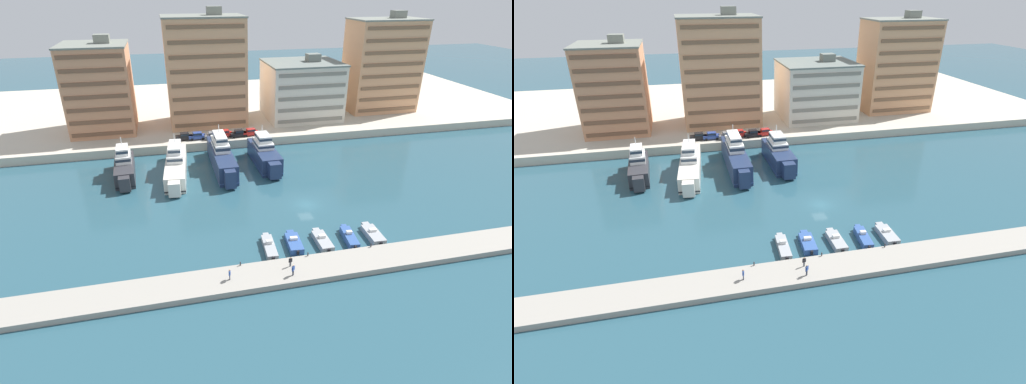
{
  "view_description": "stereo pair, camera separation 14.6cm",
  "coord_description": "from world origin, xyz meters",
  "views": [
    {
      "loc": [
        -23.47,
        -60.45,
        35.55
      ],
      "look_at": [
        -8.99,
        2.36,
        2.5
      ],
      "focal_mm": 28.0,
      "sensor_mm": 36.0,
      "label": 1
    },
    {
      "loc": [
        -23.33,
        -60.48,
        35.55
      ],
      "look_at": [
        -8.99,
        2.36,
        2.5
      ],
      "focal_mm": 28.0,
      "sensor_mm": 36.0,
      "label": 2
    }
  ],
  "objects": [
    {
      "name": "car_red_center_right",
      "position": [
        -3.1,
        34.18,
        3.05
      ],
      "size": [
        4.25,
        2.25,
        1.8
      ],
      "color": "red",
      "rests_on": "quay_promenade"
    },
    {
      "name": "motorboat_blue_left",
      "position": [
        -6.29,
        -11.89,
        0.52
      ],
      "size": [
        2.46,
        6.06,
        1.44
      ],
      "color": "#33569E",
      "rests_on": "ground"
    },
    {
      "name": "apartment_block_far_left",
      "position": [
        -39.08,
        47.35,
        12.93
      ],
      "size": [
        15.9,
        16.44,
        23.59
      ],
      "color": "tan",
      "rests_on": "quay_promenade"
    },
    {
      "name": "car_red_center_left",
      "position": [
        -9.71,
        34.63,
        3.05
      ],
      "size": [
        4.23,
        2.2,
        1.8
      ],
      "color": "red",
      "rests_on": "quay_promenade"
    },
    {
      "name": "quay_promenade",
      "position": [
        0.0,
        66.54,
        1.04
      ],
      "size": [
        180.0,
        70.0,
        2.08
      ],
      "primitive_type": "cube",
      "color": "beige",
      "rests_on": "ground"
    },
    {
      "name": "pedestrian_near_edge",
      "position": [
        -8.73,
        -17.82,
        1.79
      ],
      "size": [
        0.58,
        0.3,
        1.54
      ],
      "color": "#4C515B",
      "rests_on": "pier_dock"
    },
    {
      "name": "car_grey_mid_left",
      "position": [
        -12.75,
        33.75,
        3.05
      ],
      "size": [
        4.24,
        2.22,
        1.8
      ],
      "color": "slate",
      "rests_on": "quay_promenade"
    },
    {
      "name": "yacht_ivory_left",
      "position": [
        -22.53,
        19.22,
        2.25
      ],
      "size": [
        5.67,
        22.41,
        8.05
      ],
      "color": "silver",
      "rests_on": "ground"
    },
    {
      "name": "pier_dock",
      "position": [
        0.0,
        -18.51,
        0.44
      ],
      "size": [
        120.0,
        5.39,
        0.87
      ],
      "primitive_type": "cube",
      "color": "#9E998E",
      "rests_on": "ground"
    },
    {
      "name": "apartment_block_mid_left",
      "position": [
        14.6,
        47.55,
        9.83
      ],
      "size": [
        20.42,
        17.88,
        17.41
      ],
      "color": "silver",
      "rests_on": "quay_promenade"
    },
    {
      "name": "bollard_west",
      "position": [
        -15.49,
        -16.06,
        1.2
      ],
      "size": [
        0.2,
        0.2,
        0.61
      ],
      "color": "#2D2D33",
      "rests_on": "pier_dock"
    },
    {
      "name": "motorboat_grey_center",
      "position": [
        6.75,
        -12.39,
        0.5
      ],
      "size": [
        2.32,
        6.22,
        1.37
      ],
      "color": "#9EA3A8",
      "rests_on": "ground"
    },
    {
      "name": "apartment_block_left",
      "position": [
        -12.24,
        48.04,
        15.84
      ],
      "size": [
        20.56,
        14.72,
        29.43
      ],
      "color": "tan",
      "rests_on": "quay_promenade"
    },
    {
      "name": "apartment_block_center_left",
      "position": [
        40.2,
        49.96,
        15.07
      ],
      "size": [
        20.38,
        12.94,
        27.87
      ],
      "color": "tan",
      "rests_on": "quay_promenade"
    },
    {
      "name": "yacht_charcoal_far_left",
      "position": [
        -33.06,
        20.16,
        2.29
      ],
      "size": [
        4.57,
        15.96,
        8.16
      ],
      "color": "#333338",
      "rests_on": "ground"
    },
    {
      "name": "yacht_navy_center_left",
      "position": [
        -2.98,
        20.02,
        2.49
      ],
      "size": [
        4.77,
        17.62,
        8.53
      ],
      "color": "navy",
      "rests_on": "ground"
    },
    {
      "name": "ground_plane",
      "position": [
        0.0,
        0.0,
        0.0
      ],
      "size": [
        400.0,
        400.0,
        0.0
      ],
      "primitive_type": "plane",
      "color": "#285160"
    },
    {
      "name": "yacht_navy_mid_left",
      "position": [
        -12.6,
        20.16,
        2.75
      ],
      "size": [
        4.16,
        22.4,
        9.14
      ],
      "color": "navy",
      "rests_on": "ground"
    },
    {
      "name": "car_black_far_left",
      "position": [
        -19.67,
        34.6,
        3.05
      ],
      "size": [
        4.17,
        2.06,
        1.8
      ],
      "color": "black",
      "rests_on": "quay_promenade"
    },
    {
      "name": "motorboat_blue_center_left",
      "position": [
        2.66,
        -12.47,
        0.57
      ],
      "size": [
        2.22,
        6.42,
        1.55
      ],
      "color": "#33569E",
      "rests_on": "ground"
    },
    {
      "name": "pedestrian_far_side",
      "position": [
        -17.44,
        -18.73,
        1.85
      ],
      "size": [
        0.32,
        0.62,
        1.64
      ],
      "color": "#282D3D",
      "rests_on": "pier_dock"
    },
    {
      "name": "motorboat_grey_mid_left",
      "position": [
        -1.8,
        -12.29,
        0.5
      ],
      "size": [
        2.02,
        6.24,
        1.42
      ],
      "color": "#9EA3A8",
      "rests_on": "ground"
    },
    {
      "name": "bollard_west_mid",
      "position": [
        -5.5,
        -16.06,
        1.2
      ],
      "size": [
        0.2,
        0.2,
        0.61
      ],
      "color": "#2D2D33",
      "rests_on": "pier_dock"
    },
    {
      "name": "pedestrian_mid_deck",
      "position": [
        -8.95,
        -19.77,
        1.92
      ],
      "size": [
        0.52,
        0.51,
        1.77
      ],
      "color": "#282D3D",
      "rests_on": "pier_dock"
    },
    {
      "name": "car_blue_left",
      "position": [
        -16.56,
        34.35,
        3.05
      ],
      "size": [
        4.15,
        2.03,
        1.8
      ],
      "color": "#28428E",
      "rests_on": "quay_promenade"
    },
    {
      "name": "bollard_east_mid",
      "position": [
        4.48,
        -16.06,
        1.2
      ],
      "size": [
        0.2,
        0.2,
        0.61
      ],
      "color": "#2D2D33",
      "rests_on": "pier_dock"
    },
    {
      "name": "car_black_center",
      "position": [
        -6.24,
        33.89,
        3.05
      ],
      "size": [
        4.24,
        2.23,
        1.8
      ],
      "color": "black",
      "rests_on": "quay_promenade"
    },
    {
      "name": "motorboat_grey_far_left",
      "position": [
        -10.26,
        -12.13,
        0.51
      ],
      "size": [
        2.04,
        6.81,
        1.53
      ],
      "color": "#9EA3A8",
      "rests_on": "ground"
    }
  ]
}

